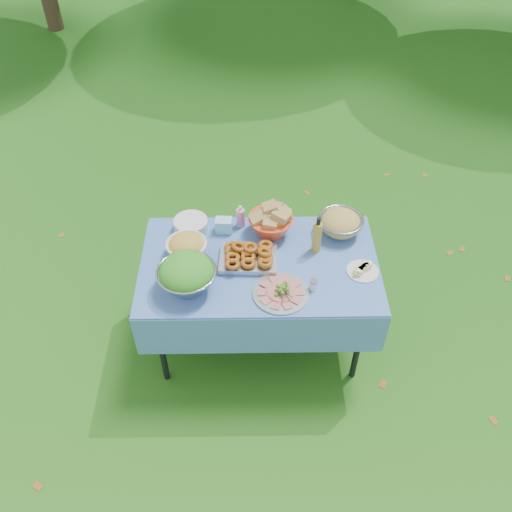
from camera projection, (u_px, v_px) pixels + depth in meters
The scene contains 14 objects.
ground at pixel (259, 337), 3.86m from camera, with size 80.00×80.00×0.00m, color #0B3B0A.
picnic_table at pixel (259, 303), 3.59m from camera, with size 1.46×0.86×0.76m, color #7FBAF4.
salad_bowl at pixel (187, 274), 3.10m from camera, with size 0.34×0.34×0.23m, color #9D9EA5, non-canonical shape.
pasta_bowl_white at pixel (186, 246), 3.33m from camera, with size 0.25×0.25×0.14m, color silver, non-canonical shape.
plate_stack at pixel (191, 225), 3.51m from camera, with size 0.22×0.22×0.08m, color silver.
wipes_box at pixel (224, 225), 3.50m from camera, with size 0.11×0.08×0.10m, color #93DBF2.
sanitizer_bottle at pixel (240, 216), 3.52m from camera, with size 0.06×0.06×0.16m, color pink.
bread_bowl at pixel (271, 221), 3.45m from camera, with size 0.29×0.29×0.19m, color #EE481F, non-canonical shape.
pasta_bowl_steel at pixel (341, 223), 3.47m from camera, with size 0.29×0.29×0.15m, color #9D9EA5, non-canonical shape.
fried_tray at pixel (248, 257), 3.30m from camera, with size 0.35×0.25×0.08m, color #ABAAAF.
charcuterie_platter at pixel (281, 289), 3.12m from camera, with size 0.33×0.33×0.08m, color #B1B4B9.
oil_bottle at pixel (317, 235), 3.31m from camera, with size 0.06×0.06×0.26m, color #AC8D27.
cheese_plate at pixel (363, 269), 3.25m from camera, with size 0.19×0.19×0.05m, color silver.
shaker at pixel (313, 285), 3.15m from camera, with size 0.05×0.05×0.07m, color silver.
Camera 1 is at (-0.05, -2.33, 3.13)m, focal length 38.00 mm.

